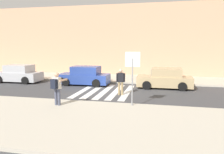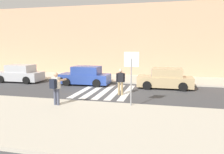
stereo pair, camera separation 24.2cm
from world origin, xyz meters
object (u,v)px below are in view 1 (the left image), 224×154
at_px(parked_car_tan, 165,79).
at_px(photographer_with_backpack, 57,86).
at_px(stop_sign, 133,67).
at_px(parked_car_silver, 18,74).
at_px(pedestrian_crossing, 121,80).
at_px(parked_car_blue, 85,76).

bearing_deg(parked_car_tan, photographer_with_backpack, -129.69).
xyz_separation_m(stop_sign, parked_car_silver, (-10.92, 5.88, -1.45)).
bearing_deg(pedestrian_crossing, parked_car_silver, 162.74).
bearing_deg(pedestrian_crossing, parked_car_blue, 139.58).
relative_size(stop_sign, parked_car_tan, 0.68).
height_order(parked_car_silver, parked_car_blue, same).
distance_m(stop_sign, parked_car_tan, 6.30).
bearing_deg(pedestrian_crossing, stop_sign, -68.36).
height_order(photographer_with_backpack, parked_car_silver, photographer_with_backpack).
height_order(stop_sign, parked_car_silver, stop_sign).
height_order(photographer_with_backpack, parked_car_tan, photographer_with_backpack).
xyz_separation_m(photographer_with_backpack, parked_car_tan, (5.57, 6.72, -0.44)).
bearing_deg(stop_sign, photographer_with_backpack, -167.61).
distance_m(stop_sign, photographer_with_backpack, 4.04).
relative_size(stop_sign, photographer_with_backpack, 1.61).
height_order(pedestrian_crossing, parked_car_silver, pedestrian_crossing).
bearing_deg(parked_car_blue, stop_sign, -51.38).
xyz_separation_m(stop_sign, photographer_with_backpack, (-3.82, -0.84, -1.01)).
height_order(stop_sign, parked_car_tan, stop_sign).
bearing_deg(parked_car_blue, photographer_with_backpack, -82.60).
height_order(photographer_with_backpack, parked_car_blue, photographer_with_backpack).
bearing_deg(stop_sign, parked_car_blue, 128.62).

